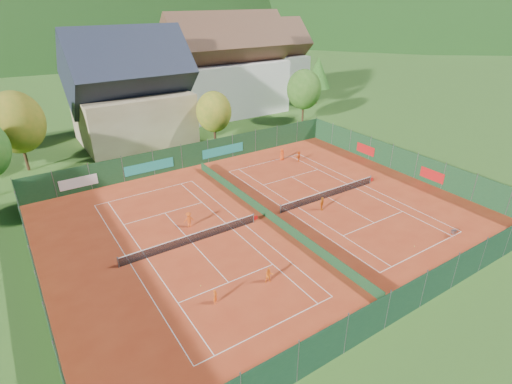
% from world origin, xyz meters
% --- Properties ---
extents(ground, '(600.00, 600.00, 0.00)m').
position_xyz_m(ground, '(0.00, 0.00, -0.02)').
color(ground, '#2B551A').
rests_on(ground, ground).
extents(clay_pad, '(40.00, 32.00, 0.01)m').
position_xyz_m(clay_pad, '(0.00, 0.00, 0.01)').
color(clay_pad, '#AC3519').
rests_on(clay_pad, ground).
extents(court_markings_left, '(11.03, 23.83, 0.00)m').
position_xyz_m(court_markings_left, '(-8.00, 0.00, 0.01)').
color(court_markings_left, white).
rests_on(court_markings_left, ground).
extents(court_markings_right, '(11.03, 23.83, 0.00)m').
position_xyz_m(court_markings_right, '(8.00, 0.00, 0.01)').
color(court_markings_right, white).
rests_on(court_markings_right, ground).
extents(tennis_net_left, '(13.30, 0.10, 1.02)m').
position_xyz_m(tennis_net_left, '(-7.85, 0.00, 0.51)').
color(tennis_net_left, '#59595B').
rests_on(tennis_net_left, ground).
extents(tennis_net_right, '(13.30, 0.10, 1.02)m').
position_xyz_m(tennis_net_right, '(8.15, 0.00, 0.51)').
color(tennis_net_right, '#59595B').
rests_on(tennis_net_right, ground).
extents(court_divider, '(0.03, 28.80, 1.00)m').
position_xyz_m(court_divider, '(0.00, 0.00, 0.50)').
color(court_divider, '#13361B').
rests_on(court_divider, ground).
extents(fence_north, '(40.00, 0.10, 3.00)m').
position_xyz_m(fence_north, '(-0.46, 15.99, 1.47)').
color(fence_north, '#14381C').
rests_on(fence_north, ground).
extents(fence_south, '(40.00, 0.04, 3.00)m').
position_xyz_m(fence_south, '(0.00, -16.00, 1.50)').
color(fence_south, '#12321E').
rests_on(fence_south, ground).
extents(fence_west, '(0.04, 32.00, 3.00)m').
position_xyz_m(fence_west, '(-20.00, 0.00, 1.50)').
color(fence_west, '#13361D').
rests_on(fence_west, ground).
extents(fence_east, '(0.09, 32.00, 3.00)m').
position_xyz_m(fence_east, '(20.00, 0.05, 1.48)').
color(fence_east, '#14381C').
rests_on(fence_east, ground).
extents(chalet, '(16.20, 12.00, 16.00)m').
position_xyz_m(chalet, '(-3.00, 30.00, 6.62)').
color(chalet, tan).
rests_on(chalet, ground).
extents(hotel_block_a, '(21.60, 11.00, 17.25)m').
position_xyz_m(hotel_block_a, '(16.00, 36.00, 7.38)').
color(hotel_block_a, silver).
rests_on(hotel_block_a, ground).
extents(hotel_block_b, '(17.28, 10.00, 15.50)m').
position_xyz_m(hotel_block_b, '(30.00, 44.00, 6.62)').
color(hotel_block_b, silver).
rests_on(hotel_block_b, ground).
extents(tree_west_mid, '(6.44, 6.44, 9.78)m').
position_xyz_m(tree_west_mid, '(-18.00, 26.00, 6.07)').
color(tree_west_mid, '#452C18').
rests_on(tree_west_mid, ground).
extents(tree_center, '(5.01, 5.01, 7.60)m').
position_xyz_m(tree_center, '(6.00, 22.00, 4.72)').
color(tree_center, '#432918').
rests_on(tree_center, ground).
extents(tree_east_front, '(5.72, 5.72, 8.69)m').
position_xyz_m(tree_east_front, '(24.00, 24.00, 5.39)').
color(tree_east_front, '#412A17').
rests_on(tree_east_front, ground).
extents(tree_east_mid, '(5.04, 5.04, 9.00)m').
position_xyz_m(tree_east_mid, '(34.00, 32.00, 6.06)').
color(tree_east_mid, '#463119').
rests_on(tree_east_mid, ground).
extents(tree_east_back, '(7.15, 7.15, 10.86)m').
position_xyz_m(tree_east_back, '(26.00, 40.00, 6.74)').
color(tree_east_back, '#462D19').
rests_on(tree_east_back, ground).
extents(mountain_backdrop, '(820.00, 530.00, 242.00)m').
position_xyz_m(mountain_backdrop, '(28.54, 233.48, -39.64)').
color(mountain_backdrop, black).
rests_on(mountain_backdrop, ground).
extents(ball_hopper, '(0.34, 0.34, 0.80)m').
position_xyz_m(ball_hopper, '(12.02, -11.94, 0.56)').
color(ball_hopper, slate).
rests_on(ball_hopper, ground).
extents(loose_ball_0, '(0.07, 0.07, 0.07)m').
position_xyz_m(loose_ball_0, '(-9.95, -5.62, 0.03)').
color(loose_ball_0, '#CCD833').
rests_on(loose_ball_0, ground).
extents(loose_ball_1, '(0.07, 0.07, 0.07)m').
position_xyz_m(loose_ball_1, '(7.85, -11.06, 0.03)').
color(loose_ball_1, '#CCD833').
rests_on(loose_ball_1, ground).
extents(player_left_near, '(0.52, 0.50, 1.20)m').
position_xyz_m(player_left_near, '(-9.88, -7.87, 0.60)').
color(player_left_near, '#E35914').
rests_on(player_left_near, ground).
extents(player_left_mid, '(0.74, 0.65, 1.29)m').
position_xyz_m(player_left_mid, '(-5.41, -8.03, 0.64)').
color(player_left_mid, orange).
rests_on(player_left_mid, ground).
extents(player_left_far, '(1.06, 0.70, 1.54)m').
position_xyz_m(player_left_far, '(-7.04, 2.69, 0.77)').
color(player_left_far, '#DE4E13').
rests_on(player_left_far, ground).
extents(player_right_near, '(0.91, 0.68, 1.43)m').
position_xyz_m(player_right_near, '(5.53, -1.67, 0.71)').
color(player_right_near, '#D16212').
rests_on(player_right_near, ground).
extents(player_right_far_a, '(0.86, 0.65, 1.58)m').
position_xyz_m(player_right_far_a, '(10.29, 11.48, 0.79)').
color(player_right_far_a, '#DB4313').
rests_on(player_right_far_a, ground).
extents(player_right_far_b, '(1.25, 1.14, 1.39)m').
position_xyz_m(player_right_far_b, '(11.84, 9.92, 0.69)').
color(player_right_far_b, '#D34B12').
rests_on(player_right_far_b, ground).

